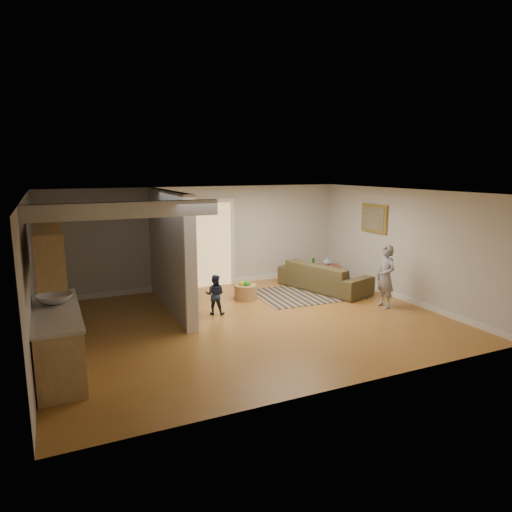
# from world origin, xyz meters

# --- Properties ---
(ground) EXTENTS (7.50, 7.50, 0.00)m
(ground) POSITION_xyz_m (0.00, 0.00, 0.00)
(ground) COLOR #9B5E27
(ground) RESTS_ON ground
(room_shell) EXTENTS (7.54, 6.02, 2.52)m
(room_shell) POSITION_xyz_m (-1.07, 0.43, 1.46)
(room_shell) COLOR beige
(room_shell) RESTS_ON ground
(area_rug) EXTENTS (2.49, 1.88, 0.01)m
(area_rug) POSITION_xyz_m (2.02, 1.25, 0.01)
(area_rug) COLOR black
(area_rug) RESTS_ON ground
(sofa) EXTENTS (1.55, 2.48, 0.68)m
(sofa) POSITION_xyz_m (2.60, 1.41, 0.00)
(sofa) COLOR #4E3E27
(sofa) RESTS_ON ground
(coffee_table) EXTENTS (1.35, 1.09, 0.69)m
(coffee_table) POSITION_xyz_m (2.82, 2.00, 0.36)
(coffee_table) COLOR maroon
(coffee_table) RESTS_ON ground
(tv_console) EXTENTS (0.55, 1.16, 0.96)m
(tv_console) POSITION_xyz_m (-0.74, 2.15, 0.64)
(tv_console) COLOR maroon
(tv_console) RESTS_ON ground
(speaker_left) EXTENTS (0.12, 0.12, 0.89)m
(speaker_left) POSITION_xyz_m (-1.00, 0.79, 0.45)
(speaker_left) COLOR black
(speaker_left) RESTS_ON ground
(speaker_right) EXTENTS (0.12, 0.12, 1.09)m
(speaker_right) POSITION_xyz_m (-1.00, 1.64, 0.55)
(speaker_right) COLOR black
(speaker_right) RESTS_ON ground
(toy_basket) EXTENTS (0.51, 0.51, 0.46)m
(toy_basket) POSITION_xyz_m (0.54, 1.46, 0.19)
(toy_basket) COLOR olive
(toy_basket) RESTS_ON ground
(child) EXTENTS (0.34, 0.51, 1.35)m
(child) POSITION_xyz_m (3.00, -0.34, 0.00)
(child) COLOR gray
(child) RESTS_ON ground
(toddler) EXTENTS (0.50, 0.47, 0.82)m
(toddler) POSITION_xyz_m (-0.46, 0.74, 0.00)
(toddler) COLOR #1B2339
(toddler) RESTS_ON ground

